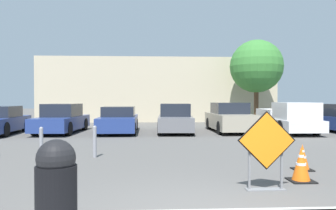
{
  "coord_description": "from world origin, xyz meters",
  "views": [
    {
      "loc": [
        -0.78,
        -4.68,
        1.77
      ],
      "look_at": [
        0.18,
        13.42,
        1.44
      ],
      "focal_mm": 35.0,
      "sensor_mm": 36.0,
      "label": 1
    }
  ],
  "objects_px": {
    "traffic_cone_nearest": "(301,165)",
    "trash_bin": "(56,187)",
    "traffic_cone_second": "(302,158)",
    "parked_car_third": "(119,120)",
    "parked_car_second": "(62,119)",
    "pickup_truck": "(289,119)",
    "bollard_nearest": "(95,141)",
    "parked_car_fifth": "(230,118)",
    "parked_car_fourth": "(175,119)",
    "road_closed_sign": "(266,147)",
    "bollard_second": "(41,142)"
  },
  "relations": [
    {
      "from": "traffic_cone_nearest",
      "to": "trash_bin",
      "type": "height_order",
      "value": "trash_bin"
    },
    {
      "from": "traffic_cone_second",
      "to": "parked_car_third",
      "type": "xyz_separation_m",
      "value": [
        -5.47,
        9.5,
        0.33
      ]
    },
    {
      "from": "parked_car_second",
      "to": "pickup_truck",
      "type": "relative_size",
      "value": 0.89
    },
    {
      "from": "trash_bin",
      "to": "bollard_nearest",
      "type": "distance_m",
      "value": 6.08
    },
    {
      "from": "parked_car_second",
      "to": "trash_bin",
      "type": "bearing_deg",
      "value": 108.49
    },
    {
      "from": "traffic_cone_nearest",
      "to": "parked_car_fifth",
      "type": "xyz_separation_m",
      "value": [
        1.05,
        10.66,
        0.37
      ]
    },
    {
      "from": "parked_car_fourth",
      "to": "parked_car_fifth",
      "type": "xyz_separation_m",
      "value": [
        2.98,
        0.27,
        0.03
      ]
    },
    {
      "from": "road_closed_sign",
      "to": "traffic_cone_nearest",
      "type": "bearing_deg",
      "value": 33.77
    },
    {
      "from": "traffic_cone_second",
      "to": "parked_car_second",
      "type": "height_order",
      "value": "parked_car_second"
    },
    {
      "from": "traffic_cone_nearest",
      "to": "parked_car_second",
      "type": "distance_m",
      "value": 13.25
    },
    {
      "from": "pickup_truck",
      "to": "bollard_second",
      "type": "bearing_deg",
      "value": 34.07
    },
    {
      "from": "trash_bin",
      "to": "bollard_nearest",
      "type": "bearing_deg",
      "value": 95.42
    },
    {
      "from": "parked_car_fourth",
      "to": "pickup_truck",
      "type": "relative_size",
      "value": 0.78
    },
    {
      "from": "pickup_truck",
      "to": "bollard_nearest",
      "type": "height_order",
      "value": "pickup_truck"
    },
    {
      "from": "bollard_nearest",
      "to": "pickup_truck",
      "type": "bearing_deg",
      "value": 37.4
    },
    {
      "from": "trash_bin",
      "to": "parked_car_second",
      "type": "bearing_deg",
      "value": 104.72
    },
    {
      "from": "traffic_cone_second",
      "to": "trash_bin",
      "type": "bearing_deg",
      "value": -140.68
    },
    {
      "from": "parked_car_fourth",
      "to": "trash_bin",
      "type": "xyz_separation_m",
      "value": [
        -2.41,
        -13.31,
        0.03
      ]
    },
    {
      "from": "parked_car_second",
      "to": "bollard_nearest",
      "type": "height_order",
      "value": "parked_car_second"
    },
    {
      "from": "traffic_cone_nearest",
      "to": "parked_car_third",
      "type": "height_order",
      "value": "parked_car_third"
    },
    {
      "from": "traffic_cone_nearest",
      "to": "bollard_second",
      "type": "xyz_separation_m",
      "value": [
        -6.51,
        3.13,
        0.14
      ]
    },
    {
      "from": "parked_car_third",
      "to": "parked_car_fifth",
      "type": "height_order",
      "value": "parked_car_fifth"
    },
    {
      "from": "parked_car_second",
      "to": "parked_car_third",
      "type": "height_order",
      "value": "parked_car_second"
    },
    {
      "from": "bollard_nearest",
      "to": "traffic_cone_second",
      "type": "bearing_deg",
      "value": -20.52
    },
    {
      "from": "parked_car_fifth",
      "to": "pickup_truck",
      "type": "xyz_separation_m",
      "value": [
        2.98,
        -0.69,
        -0.01
      ]
    },
    {
      "from": "parked_car_second",
      "to": "parked_car_fifth",
      "type": "distance_m",
      "value": 8.96
    },
    {
      "from": "road_closed_sign",
      "to": "parked_car_second",
      "type": "xyz_separation_m",
      "value": [
        -6.91,
        11.3,
        -0.15
      ]
    },
    {
      "from": "parked_car_third",
      "to": "bollard_nearest",
      "type": "bearing_deg",
      "value": 89.46
    },
    {
      "from": "parked_car_second",
      "to": "parked_car_third",
      "type": "xyz_separation_m",
      "value": [
        2.98,
        -0.05,
        -0.06
      ]
    },
    {
      "from": "road_closed_sign",
      "to": "parked_car_third",
      "type": "distance_m",
      "value": 11.92
    },
    {
      "from": "parked_car_fifth",
      "to": "bollard_nearest",
      "type": "distance_m",
      "value": 9.61
    },
    {
      "from": "parked_car_fifth",
      "to": "pickup_truck",
      "type": "distance_m",
      "value": 3.06
    },
    {
      "from": "parked_car_fifth",
      "to": "bollard_second",
      "type": "height_order",
      "value": "parked_car_fifth"
    },
    {
      "from": "parked_car_second",
      "to": "parked_car_fourth",
      "type": "distance_m",
      "value": 5.98
    },
    {
      "from": "road_closed_sign",
      "to": "trash_bin",
      "type": "height_order",
      "value": "road_closed_sign"
    },
    {
      "from": "traffic_cone_second",
      "to": "bollard_nearest",
      "type": "distance_m",
      "value": 5.84
    },
    {
      "from": "traffic_cone_nearest",
      "to": "pickup_truck",
      "type": "distance_m",
      "value": 10.76
    },
    {
      "from": "traffic_cone_nearest",
      "to": "bollard_second",
      "type": "relative_size",
      "value": 0.79
    },
    {
      "from": "parked_car_fifth",
      "to": "trash_bin",
      "type": "relative_size",
      "value": 3.93
    },
    {
      "from": "traffic_cone_nearest",
      "to": "parked_car_fourth",
      "type": "bearing_deg",
      "value": 100.55
    },
    {
      "from": "road_closed_sign",
      "to": "bollard_nearest",
      "type": "distance_m",
      "value": 5.47
    },
    {
      "from": "bollard_second",
      "to": "parked_car_fifth",
      "type": "bearing_deg",
      "value": 44.89
    },
    {
      "from": "parked_car_second",
      "to": "bollard_nearest",
      "type": "bearing_deg",
      "value": 115.48
    },
    {
      "from": "traffic_cone_second",
      "to": "bollard_second",
      "type": "height_order",
      "value": "bollard_second"
    },
    {
      "from": "parked_car_fourth",
      "to": "bollard_nearest",
      "type": "bearing_deg",
      "value": 70.6
    },
    {
      "from": "parked_car_fifth",
      "to": "traffic_cone_second",
      "type": "bearing_deg",
      "value": 85.88
    },
    {
      "from": "parked_car_fourth",
      "to": "bollard_second",
      "type": "height_order",
      "value": "parked_car_fourth"
    },
    {
      "from": "parked_car_second",
      "to": "parked_car_fourth",
      "type": "height_order",
      "value": "parked_car_fourth"
    },
    {
      "from": "traffic_cone_second",
      "to": "bollard_nearest",
      "type": "xyz_separation_m",
      "value": [
        -5.47,
        2.05,
        0.2
      ]
    },
    {
      "from": "parked_car_third",
      "to": "parked_car_fourth",
      "type": "xyz_separation_m",
      "value": [
        2.99,
        -0.19,
        0.06
      ]
    }
  ]
}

